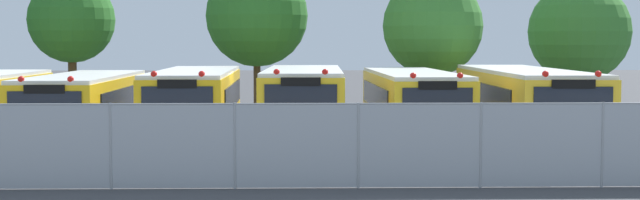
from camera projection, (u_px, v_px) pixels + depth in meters
The scene contains 12 objects.
ground_plane at pixel (253, 149), 29.42m from camera, with size 160.00×160.00×0.00m, color #424244.
school_bus_1 at pixel (85, 108), 29.15m from camera, with size 2.56×9.62×2.57m.
school_bus_2 at pixel (196, 105), 29.41m from camera, with size 2.54×10.21×2.71m.
school_bus_3 at pixel (304, 105), 29.46m from camera, with size 2.73×9.42×2.75m.
school_bus_4 at pixel (412, 106), 29.63m from camera, with size 2.58×10.01×2.66m.
school_bus_5 at pixel (523, 105), 29.30m from camera, with size 2.78×11.48×2.74m.
tree_1 at pixel (71, 19), 38.14m from camera, with size 3.67×3.67×6.27m.
tree_2 at pixel (259, 18), 38.23m from camera, with size 4.35×4.35×6.78m.
tree_3 at pixel (433, 25), 37.32m from camera, with size 4.17×4.17×6.23m.
tree_4 at pixel (583, 33), 39.44m from camera, with size 4.46×4.46×6.17m.
chainlink_fence at pixel (235, 144), 21.40m from camera, with size 23.62×0.07×2.06m.
traffic_cone at pixel (331, 172), 22.17m from camera, with size 0.46×0.46×0.61m, color #EA5914.
Camera 1 is at (1.48, -29.30, 3.51)m, focal length 50.52 mm.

